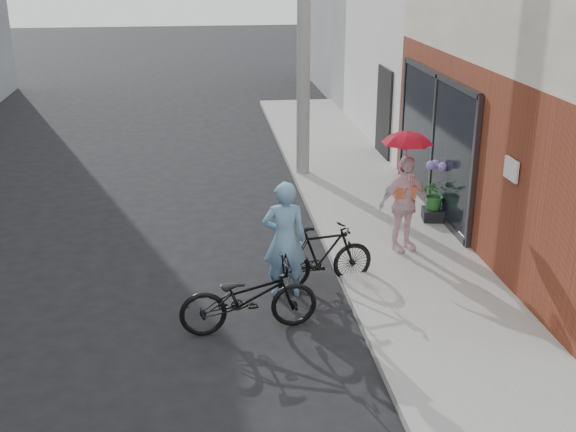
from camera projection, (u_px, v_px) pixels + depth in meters
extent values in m
plane|color=black|center=(287.00, 307.00, 10.04)|extent=(80.00, 80.00, 0.00)
cube|color=gray|center=(396.00, 242.00, 12.13)|extent=(2.20, 24.00, 0.12)
cube|color=#9E9E99|center=(328.00, 245.00, 11.99)|extent=(0.12, 24.00, 0.12)
cube|color=black|center=(434.00, 142.00, 13.20)|extent=(0.06, 3.80, 2.40)
cube|color=white|center=(511.00, 169.00, 9.97)|extent=(0.04, 0.40, 0.30)
cube|color=white|center=(527.00, 0.00, 18.05)|extent=(8.00, 6.00, 7.00)
cylinder|color=#9E9E99|center=(304.00, 12.00, 14.54)|extent=(0.28, 0.28, 7.00)
imported|color=#6B99BF|center=(285.00, 239.00, 10.12)|extent=(0.65, 0.46, 1.70)
imported|color=black|center=(249.00, 297.00, 9.28)|extent=(1.85, 0.80, 0.95)
imported|color=black|center=(322.00, 256.00, 10.52)|extent=(1.64, 0.75, 0.95)
imported|color=silver|center=(404.00, 204.00, 11.40)|extent=(0.99, 0.68, 1.56)
imported|color=red|center=(408.00, 135.00, 11.02)|extent=(0.76, 0.76, 0.67)
cube|color=black|center=(434.00, 214.00, 12.90)|extent=(0.45, 0.45, 0.21)
imported|color=#2E732F|center=(435.00, 194.00, 12.77)|extent=(0.51, 0.44, 0.57)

